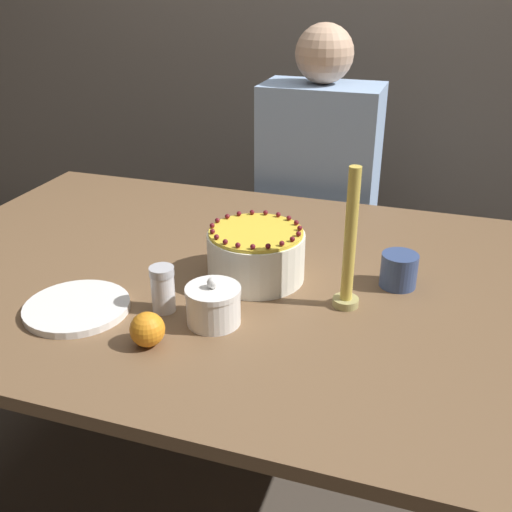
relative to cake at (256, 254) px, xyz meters
name	(u,v)px	position (x,y,z in m)	size (l,w,h in m)	color
ground_plane	(225,487)	(-0.10, 0.01, -0.80)	(12.00, 12.00, 0.00)	#4C4238
dining_table	(219,301)	(-0.10, 0.01, -0.15)	(1.62, 1.14, 0.74)	brown
cake	(256,254)	(0.00, 0.00, 0.00)	(0.23, 0.23, 0.13)	white
sugar_bowl	(213,305)	(-0.02, -0.22, -0.02)	(0.12, 0.12, 0.11)	white
sugar_shaker	(163,289)	(-0.14, -0.21, -0.01)	(0.05, 0.05, 0.10)	white
plate_stack	(77,307)	(-0.32, -0.27, -0.05)	(0.23, 0.23, 0.02)	white
candle	(349,251)	(0.23, -0.06, 0.07)	(0.06, 0.06, 0.32)	tan
cup	(399,270)	(0.33, 0.07, -0.02)	(0.09, 0.09, 0.08)	#384C7F
orange_fruit_0	(147,329)	(-0.11, -0.34, -0.03)	(0.07, 0.07, 0.07)	orange
person_man_blue_shirt	(316,228)	(-0.02, 0.78, -0.25)	(0.40, 0.34, 1.26)	#473D33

